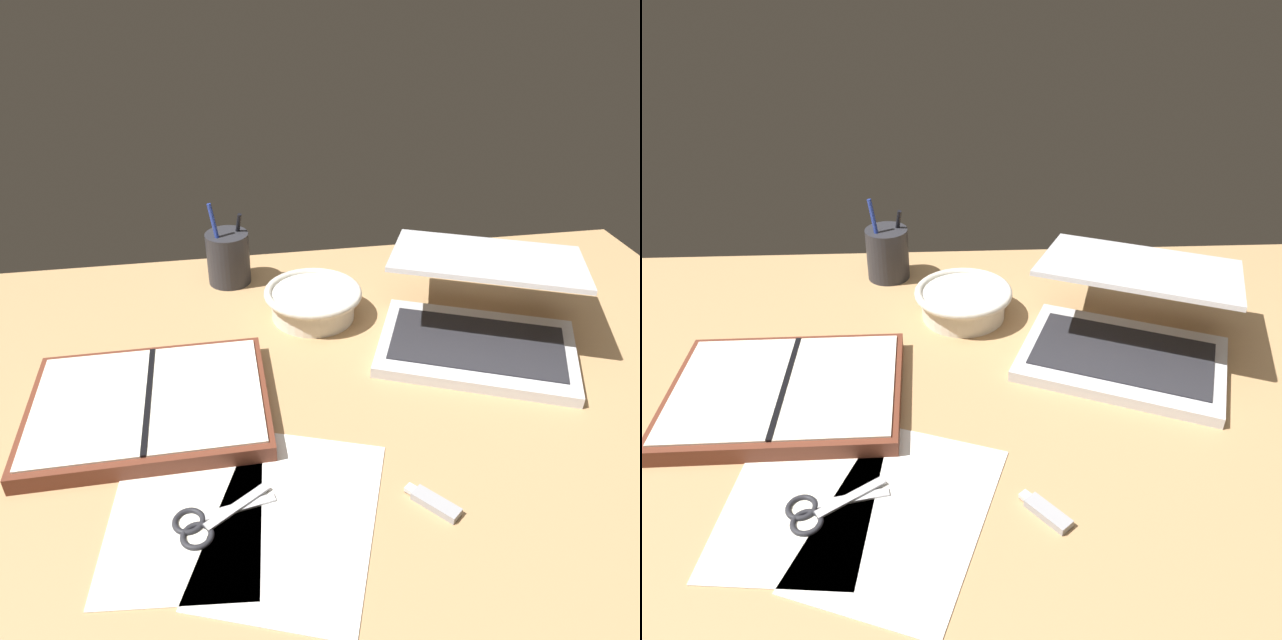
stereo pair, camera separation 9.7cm
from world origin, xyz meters
TOP-DOWN VIEW (x-y plane):
  - desk_top at (0.00, 0.00)cm, footprint 140.00×100.00cm
  - laptop at (23.57, 10.95)cm, footprint 40.74×40.77cm
  - bowl at (-2.07, 23.57)cm, footprint 17.19×17.19cm
  - pen_cup at (-16.03, 39.16)cm, footprint 8.18×8.18cm
  - planner at (-29.00, 1.49)cm, footprint 33.41×26.04cm
  - scissors at (-21.77, -19.90)cm, footprint 12.29×8.40cm
  - paper_sheet_front at (-11.29, -20.79)cm, footprint 26.75×32.08cm
  - paper_sheet_beside_planner at (-23.90, -18.67)cm, footprint 19.92×24.20cm
  - usb_drive at (5.39, -21.58)cm, footprint 5.83×6.56cm

SIDE VIEW (x-z plane):
  - desk_top at x=0.00cm, z-range 0.00..2.00cm
  - paper_sheet_front at x=-11.29cm, z-range 2.00..2.16cm
  - paper_sheet_beside_planner at x=-23.90cm, z-range 2.00..2.16cm
  - scissors at x=-21.77cm, z-range 1.94..2.74cm
  - usb_drive at x=5.39cm, z-range 2.00..3.00cm
  - planner at x=-29.00cm, z-range 1.91..4.90cm
  - bowl at x=-2.07cm, z-range 2.34..7.82cm
  - laptop at x=23.57cm, z-range -0.11..14.20cm
  - pen_cup at x=-16.03cm, z-range -1.14..15.41cm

